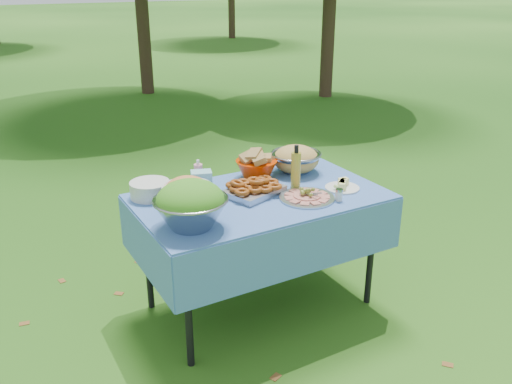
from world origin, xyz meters
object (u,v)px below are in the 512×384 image
at_px(pasta_bowl_steel, 296,159).
at_px(oil_bottle, 296,167).
at_px(bread_bowl, 256,164).
at_px(picnic_table, 260,252).
at_px(charcuterie_platter, 307,193).
at_px(salad_bowl, 191,204).
at_px(plate_stack, 150,189).

distance_m(pasta_bowl_steel, oil_bottle, 0.30).
bearing_deg(oil_bottle, bread_bowl, 114.75).
relative_size(bread_bowl, oil_bottle, 0.99).
relative_size(picnic_table, charcuterie_platter, 4.47).
bearing_deg(pasta_bowl_steel, picnic_table, -148.83).
bearing_deg(bread_bowl, oil_bottle, -65.25).
height_order(salad_bowl, oil_bottle, oil_bottle).
relative_size(plate_stack, bread_bowl, 0.88).
bearing_deg(picnic_table, salad_bowl, -159.62).
distance_m(picnic_table, bread_bowl, 0.56).
xyz_separation_m(picnic_table, plate_stack, (-0.58, 0.30, 0.43)).
distance_m(picnic_table, salad_bowl, 0.76).
height_order(picnic_table, pasta_bowl_steel, pasta_bowl_steel).
relative_size(salad_bowl, charcuterie_platter, 1.19).
xyz_separation_m(charcuterie_platter, oil_bottle, (0.04, 0.19, 0.10)).
height_order(picnic_table, oil_bottle, oil_bottle).
xyz_separation_m(salad_bowl, plate_stack, (-0.05, 0.50, -0.08)).
xyz_separation_m(salad_bowl, bread_bowl, (0.66, 0.47, -0.04)).
height_order(bread_bowl, oil_bottle, oil_bottle).
relative_size(bread_bowl, charcuterie_platter, 0.82).
distance_m(salad_bowl, plate_stack, 0.51).
relative_size(salad_bowl, plate_stack, 1.65).
relative_size(picnic_table, oil_bottle, 5.40).
bearing_deg(bread_bowl, plate_stack, 178.01).
distance_m(plate_stack, pasta_bowl_steel, 1.00).
xyz_separation_m(picnic_table, bread_bowl, (0.13, 0.28, 0.47)).
height_order(salad_bowl, charcuterie_platter, salad_bowl).
distance_m(plate_stack, bread_bowl, 0.71).
height_order(picnic_table, charcuterie_platter, charcuterie_platter).
height_order(plate_stack, pasta_bowl_steel, pasta_bowl_steel).
relative_size(picnic_table, bread_bowl, 5.45).
height_order(salad_bowl, bread_bowl, salad_bowl).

